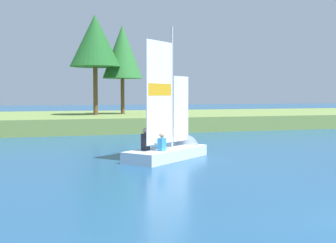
# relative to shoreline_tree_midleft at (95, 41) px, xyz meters

# --- Properties ---
(shore_bank) EXTENTS (80.00, 13.78, 0.98)m
(shore_bank) POSITION_rel_shoreline_tree_midleft_xyz_m (2.51, 1.71, -5.68)
(shore_bank) COLOR olive
(shore_bank) RESTS_ON ground
(shoreline_tree_midleft) EXTENTS (3.53, 3.53, 7.03)m
(shoreline_tree_midleft) POSITION_rel_shoreline_tree_midleft_xyz_m (0.00, 0.00, 0.00)
(shoreline_tree_midleft) COLOR brown
(shoreline_tree_midleft) RESTS_ON shore_bank
(shoreline_tree_centre) EXTENTS (2.94, 2.94, 6.57)m
(shoreline_tree_centre) POSITION_rel_shoreline_tree_midleft_xyz_m (2.17, 1.07, -0.60)
(shoreline_tree_centre) COLOR brown
(shoreline_tree_centre) RESTS_ON shore_bank
(sailboat) EXTENTS (4.11, 3.65, 5.36)m
(sailboat) POSITION_rel_shoreline_tree_midleft_xyz_m (0.78, -15.43, -5.78)
(sailboat) COLOR silver
(sailboat) RESTS_ON ground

